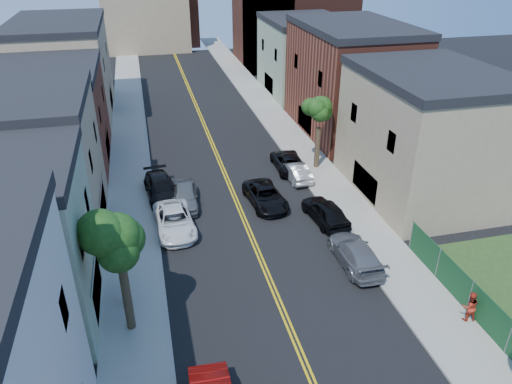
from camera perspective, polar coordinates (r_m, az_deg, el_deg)
sidewalk_left at (r=48.81m, az=-14.92°, el=5.88°), size 3.20×100.00×0.15m
sidewalk_right at (r=50.73m, az=3.25°, el=7.67°), size 3.20×100.00×0.15m
curb_left at (r=48.77m, az=-12.87°, el=6.12°), size 0.30×100.00×0.15m
curb_right at (r=50.28m, az=1.32°, el=7.51°), size 0.30×100.00×0.15m
bldg_left_tan_near at (r=34.16m, az=-25.87°, el=2.20°), size 9.00×10.00×9.00m
bldg_left_brick at (r=44.39m, az=-23.43°, el=7.69°), size 9.00×12.00×8.00m
bldg_left_tan_far at (r=57.49m, az=-21.80°, el=13.11°), size 9.00×16.00×9.50m
bldg_right_tan at (r=38.03m, az=19.38°, el=6.01°), size 9.00×12.00×9.00m
bldg_right_brick at (r=49.52m, az=11.04°, el=12.68°), size 9.00×14.00×10.00m
bldg_right_palegrn at (r=62.31m, az=5.68°, el=15.50°), size 9.00×12.00×8.50m
church at (r=76.59m, az=3.72°, el=20.23°), size 16.20×14.20×22.60m
backdrop_left at (r=88.23m, az=-12.97°, el=19.87°), size 14.00×8.00×12.00m
backdrop_center at (r=92.50m, az=-10.38°, el=19.84°), size 10.00×8.00×10.00m
fence_right at (r=27.31m, az=25.85°, el=-13.11°), size 0.04×15.00×1.90m
tree_left_mid at (r=22.54m, az=-16.39°, el=-3.13°), size 5.20×5.20×9.29m
tree_right_far at (r=39.95m, az=7.64°, el=10.34°), size 4.40×4.40×8.03m
white_pickup at (r=33.08m, az=-9.63°, el=-3.39°), size 2.76×5.49×1.49m
grey_car_left at (r=35.91m, az=-8.39°, el=-0.51°), size 2.23×4.74×1.57m
black_car_left at (r=37.47m, az=-11.27°, el=0.47°), size 2.62×5.43×1.52m
grey_car_right at (r=30.10m, az=11.71°, el=-7.12°), size 2.16×5.23×1.51m
black_car_right at (r=33.96m, az=8.24°, el=-2.27°), size 2.45×4.92×1.61m
silver_car_right at (r=39.68m, az=4.69°, el=2.50°), size 1.81×4.36×1.40m
dark_car_right_far at (r=41.45m, az=3.82°, el=3.71°), size 2.44×5.10×1.40m
black_suv_lane at (r=35.72m, az=1.13°, el=-0.49°), size 2.78×5.28×1.42m
pedestrian_left at (r=27.41m, az=-15.17°, el=-10.83°), size 0.55×0.73×1.80m
pedestrian_right at (r=27.66m, az=23.99°, el=-12.28°), size 0.94×0.79×1.73m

